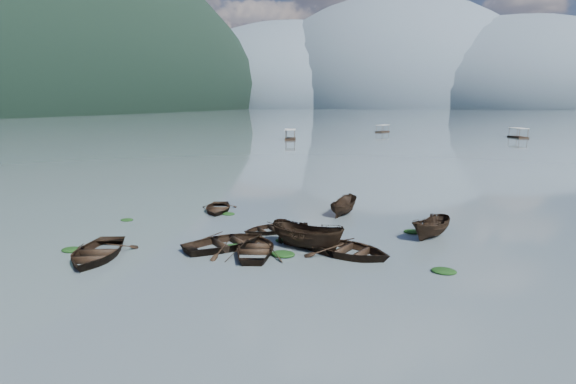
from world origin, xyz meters
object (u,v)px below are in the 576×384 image
(pontoon_centre, at_px, (383,132))
(pontoon_left, at_px, (290,140))
(rowboat_0, at_px, (97,258))
(rowboat_3, at_px, (256,253))

(pontoon_centre, bearing_deg, pontoon_left, -98.15)
(rowboat_0, bearing_deg, pontoon_left, 80.65)
(rowboat_0, relative_size, pontoon_centre, 0.96)
(pontoon_centre, bearing_deg, rowboat_3, -68.60)
(rowboat_0, relative_size, pontoon_left, 0.85)
(pontoon_centre, bearing_deg, rowboat_0, -72.67)
(pontoon_left, relative_size, pontoon_centre, 1.13)
(rowboat_0, height_order, pontoon_left, pontoon_left)
(rowboat_3, bearing_deg, pontoon_left, -90.14)
(rowboat_0, height_order, rowboat_3, rowboat_0)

